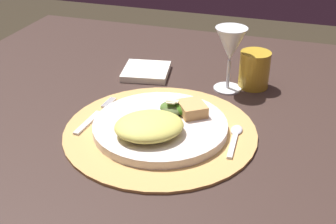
% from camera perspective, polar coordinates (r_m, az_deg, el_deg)
% --- Properties ---
extents(dining_table, '(1.13, 1.03, 0.71)m').
position_cam_1_polar(dining_table, '(1.05, -2.38, -5.04)').
color(dining_table, '#362620').
rests_on(dining_table, ground).
extents(placemat, '(0.38, 0.38, 0.01)m').
position_cam_1_polar(placemat, '(0.88, -1.00, -2.48)').
color(placemat, tan).
rests_on(placemat, dining_table).
extents(dinner_plate, '(0.27, 0.27, 0.02)m').
position_cam_1_polar(dinner_plate, '(0.87, -1.01, -1.83)').
color(dinner_plate, silver).
rests_on(dinner_plate, placemat).
extents(pasta_serving, '(0.17, 0.16, 0.03)m').
position_cam_1_polar(pasta_serving, '(0.83, -2.44, -1.80)').
color(pasta_serving, '#D6CF5D').
rests_on(pasta_serving, dinner_plate).
extents(salad_greens, '(0.08, 0.08, 0.03)m').
position_cam_1_polar(salad_greens, '(0.90, 1.21, 0.58)').
color(salad_greens, '#316123').
rests_on(salad_greens, dinner_plate).
extents(bread_piece, '(0.07, 0.08, 0.02)m').
position_cam_1_polar(bread_piece, '(0.90, 3.12, 0.44)').
color(bread_piece, tan).
rests_on(bread_piece, dinner_plate).
extents(fork, '(0.02, 0.16, 0.00)m').
position_cam_1_polar(fork, '(0.93, -9.51, -0.61)').
color(fork, silver).
rests_on(fork, placemat).
extents(spoon, '(0.02, 0.12, 0.01)m').
position_cam_1_polar(spoon, '(0.87, 8.63, -3.02)').
color(spoon, silver).
rests_on(spoon, placemat).
extents(napkin, '(0.13, 0.13, 0.02)m').
position_cam_1_polar(napkin, '(1.13, -2.82, 5.24)').
color(napkin, white).
rests_on(napkin, dining_table).
extents(wine_glass, '(0.07, 0.07, 0.15)m').
position_cam_1_polar(wine_glass, '(1.02, 8.03, 8.35)').
color(wine_glass, silver).
rests_on(wine_glass, dining_table).
extents(amber_tumbler, '(0.07, 0.07, 0.09)m').
position_cam_1_polar(amber_tumbler, '(1.07, 11.05, 5.37)').
color(amber_tumbler, gold).
rests_on(amber_tumbler, dining_table).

